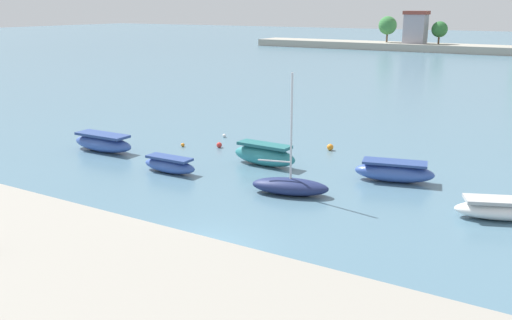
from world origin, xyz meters
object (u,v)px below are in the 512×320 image
Objects in this scene: moored_boat_3 at (290,186)px; moored_boat_5 at (503,209)px; moored_boat_0 at (103,143)px; moored_boat_2 at (264,155)px; mooring_buoy_3 at (330,147)px; mooring_buoy_4 at (219,145)px; mooring_buoy_0 at (224,136)px; moored_boat_4 at (394,172)px; moored_boat_1 at (170,165)px; mooring_buoy_2 at (183,145)px.

moored_boat_5 is at bearing -4.61° from moored_boat_3.
moored_boat_0 is 1.13× the size of moored_boat_2.
mooring_buoy_3 is 6.99m from mooring_buoy_4.
moored_boat_0 is at bearing -121.01° from mooring_buoy_0.
moored_boat_0 is at bearing 176.71° from moored_boat_4.
moored_boat_4 is at bearing 130.94° from moored_boat_5.
moored_boat_1 reaches higher than mooring_buoy_4.
moored_boat_5 is 12.98m from mooring_buoy_3.
moored_boat_3 is 9.95m from mooring_buoy_4.
mooring_buoy_3 reaches higher than mooring_buoy_4.
moored_boat_2 is 16.12× the size of mooring_buoy_0.
moored_boat_5 is 12.00× the size of mooring_buoy_4.
moored_boat_2 is at bearing 148.78° from moored_boat_5.
moored_boat_1 is at bearing -58.36° from mooring_buoy_2.
mooring_buoy_0 is (-2.24, 8.42, -0.30)m from moored_boat_1.
moored_boat_1 is at bearing -81.51° from mooring_buoy_4.
moored_boat_2 is 0.94× the size of moored_boat_4.
moored_boat_0 is 12.93× the size of mooring_buoy_4.
mooring_buoy_3 is at bearing 124.94° from moored_boat_5.
mooring_buoy_4 is at bearing 25.96° from mooring_buoy_2.
moored_boat_2 is at bearing 12.54° from moored_boat_0.
moored_boat_5 is at bearing -12.64° from mooring_buoy_4.
moored_boat_5 is at bearing -32.15° from mooring_buoy_3.
mooring_buoy_0 is 7.67m from mooring_buoy_3.
moored_boat_4 reaches higher than moored_boat_5.
moored_boat_1 is at bearing -13.47° from moored_boat_0.
moored_boat_0 is at bearing 167.04° from moored_boat_1.
moored_boat_4 is at bearing -37.61° from mooring_buoy_3.
mooring_buoy_2 is 9.34m from mooring_buoy_3.
moored_boat_2 is (3.64, 3.88, 0.19)m from moored_boat_1.
moored_boat_3 is at bearing 168.49° from moored_boat_5.
mooring_buoy_2 is at bearing -102.03° from mooring_buoy_0.
moored_boat_3 is 16.76× the size of mooring_buoy_4.
moored_boat_4 is at bearing 36.04° from moored_boat_3.
moored_boat_5 is 17.12× the size of mooring_buoy_2.
moored_boat_3 is at bearing -142.23° from moored_boat_4.
moored_boat_5 is (5.58, -2.74, -0.09)m from moored_boat_4.
moored_boat_5 reaches higher than moored_boat_1.
mooring_buoy_3 is (-10.99, 6.91, -0.22)m from moored_boat_5.
mooring_buoy_2 is at bearing 148.74° from moored_boat_5.
mooring_buoy_2 is at bearing -154.04° from mooring_buoy_4.
moored_boat_3 is at bearing -44.06° from moored_boat_2.
moored_boat_3 reaches higher than mooring_buoy_4.
moored_boat_5 reaches higher than mooring_buoy_3.
mooring_buoy_0 is at bearing -176.28° from mooring_buoy_3.
mooring_buoy_4 is (2.12, 1.03, 0.05)m from mooring_buoy_2.
moored_boat_4 is at bearing 9.72° from moored_boat_0.
mooring_buoy_4 is at bearing 157.69° from moored_boat_2.
moored_boat_0 is 7.17m from mooring_buoy_4.
moored_boat_2 is 4.97m from mooring_buoy_4.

